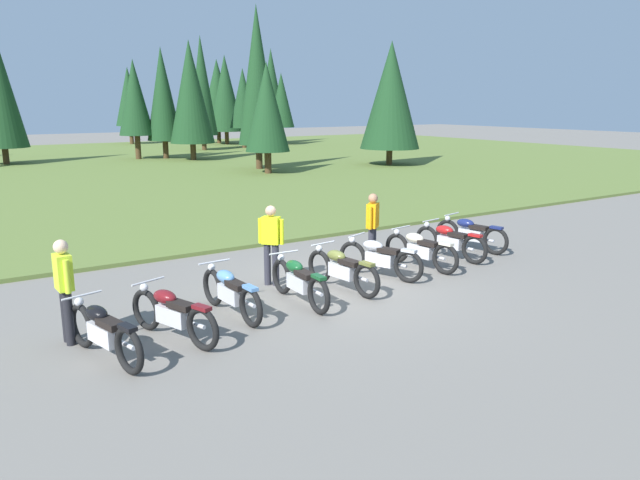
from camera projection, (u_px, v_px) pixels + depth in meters
The scene contains 15 objects.
ground_plane at pixel (336, 289), 12.25m from camera, with size 140.00×140.00×0.00m, color slate.
grass_moorland at pixel (73, 170), 33.58m from camera, with size 80.00×44.00×0.10m, color #5B7033.
forest_treeline at pixel (180, 92), 41.63m from camera, with size 32.28×29.94×8.81m.
motorcycle_black at pixel (103, 331), 8.77m from camera, with size 0.76×2.06×0.88m.
motorcycle_maroon at pixel (173, 313), 9.52m from camera, with size 0.88×2.02×0.88m.
motorcycle_sky_blue at pixel (230, 292), 10.61m from camera, with size 0.62×2.10×0.88m.
motorcycle_british_green at pixel (299, 281), 11.27m from camera, with size 0.62×2.10×0.88m.
motorcycle_olive at pixel (342, 269), 12.07m from camera, with size 0.64×2.10×0.88m.
motorcycle_silver at pixel (379, 257), 12.97m from camera, with size 0.92×2.00×0.88m.
motorcycle_cream at pixel (420, 249), 13.68m from camera, with size 0.66×2.09×0.88m.
motorcycle_red at pixel (450, 241), 14.53m from camera, with size 0.66×2.09×0.88m.
motorcycle_navy at pixel (471, 233), 15.37m from camera, with size 0.72×2.07×0.88m.
rider_with_back_turned at pixel (64, 285), 9.27m from camera, with size 0.24×0.55×1.67m.
rider_checking_bike at pixel (373, 224), 13.90m from camera, with size 0.45×0.39×1.67m.
rider_near_row_end at pixel (271, 240), 12.29m from camera, with size 0.40×0.43×1.67m.
Camera 1 is at (-6.62, -9.67, 3.69)m, focal length 33.77 mm.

